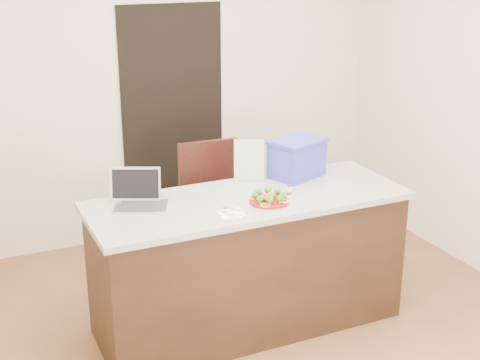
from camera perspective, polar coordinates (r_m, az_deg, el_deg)
name	(u,v)px	position (r m, az deg, el deg)	size (l,w,h in m)	color
ground	(264,341)	(4.48, 2.10, -13.60)	(4.00, 4.00, 0.00)	brown
room_shell	(268,97)	(3.85, 2.40, 7.09)	(4.00, 4.00, 4.00)	white
doorway	(173,122)	(5.81, -5.71, 4.91)	(0.90, 0.02, 2.00)	black
island	(248,262)	(4.45, 0.72, -7.01)	(2.06, 0.76, 0.92)	black
plate	(269,201)	(4.18, 2.48, -1.80)	(0.25, 0.25, 0.02)	maroon
meatballs	(268,197)	(4.17, 2.42, -1.48)	(0.10, 0.10, 0.04)	brown
broccoli	(269,195)	(4.17, 2.48, -1.29)	(0.20, 0.20, 0.04)	#225015
pepper_rings	(269,200)	(4.18, 2.48, -1.68)	(0.21, 0.21, 0.01)	yellow
napkin	(231,214)	(4.00, -0.75, -2.89)	(0.15, 0.15, 0.01)	white
fork	(228,213)	(3.99, -1.05, -2.83)	(0.05, 0.14, 0.00)	silver
knife	(237,213)	(3.99, -0.24, -2.82)	(0.08, 0.21, 0.01)	white
yogurt_bottle	(289,192)	(4.28, 4.21, -1.00)	(0.04, 0.04, 0.08)	silver
laptop	(138,196)	(4.17, -8.67, -1.33)	(0.38, 0.37, 0.22)	silver
leaflet	(249,160)	(4.52, 0.78, 1.68)	(0.20, 0.00, 0.29)	silver
blue_box	(297,158)	(4.62, 4.88, 1.89)	(0.44, 0.38, 0.27)	#2D35A4
chair	(214,202)	(5.07, -2.21, -1.91)	(0.49, 0.49, 1.05)	#381410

